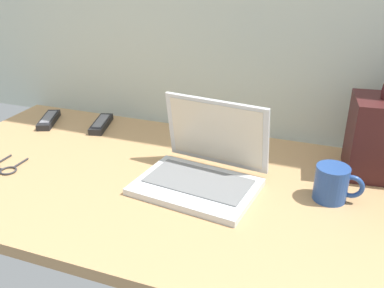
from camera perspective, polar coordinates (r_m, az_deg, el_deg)
The scene contains 6 objects.
desk at distance 1.14m, azimuth -0.92°, elevation -6.02°, with size 1.60×0.76×0.03m.
laptop at distance 1.11m, azimuth 1.55°, elevation -3.22°, with size 0.33×0.29×0.22m.
coffee_mug at distance 1.10m, azimuth 18.78°, elevation -5.11°, with size 0.12×0.08×0.09m.
remote_control_near at distance 1.52m, azimuth -12.39°, elevation 2.73°, with size 0.09×0.17×0.02m.
remote_control_far at distance 1.61m, azimuth -19.11°, elevation 3.16°, with size 0.10×0.17×0.02m.
eyeglasses at distance 1.32m, azimuth -24.85°, elevation -3.01°, with size 0.11×0.11×0.01m.
Camera 1 is at (0.35, -0.91, 0.60)m, focal length 38.74 mm.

